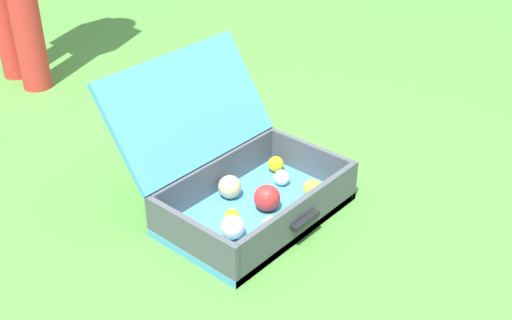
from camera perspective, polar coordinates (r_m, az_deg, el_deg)
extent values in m
plane|color=#4C8C38|center=(1.95, 0.60, -5.36)|extent=(16.00, 16.00, 0.00)
cube|color=#4799C6|center=(1.96, 0.00, -4.73)|extent=(0.56, 0.35, 0.03)
cube|color=#4C5156|center=(1.77, -5.82, -7.10)|extent=(0.02, 0.35, 0.14)
cube|color=#4C5156|center=(2.10, 4.86, -0.24)|extent=(0.02, 0.35, 0.14)
cube|color=#4C5156|center=(1.84, 3.91, -5.31)|extent=(0.52, 0.02, 0.14)
cube|color=#4C5156|center=(2.02, -3.54, -1.63)|extent=(0.52, 0.02, 0.14)
cube|color=#4799C6|center=(1.98, -5.96, 4.66)|extent=(0.56, 0.21, 0.30)
cube|color=black|center=(1.82, 4.44, -5.38)|extent=(0.11, 0.02, 0.02)
sphere|color=white|center=(2.05, 2.30, -1.57)|extent=(0.05, 0.05, 0.05)
sphere|color=#CCDB38|center=(2.00, 5.05, -2.53)|extent=(0.06, 0.06, 0.06)
sphere|color=white|center=(1.82, -2.10, -6.00)|extent=(0.07, 0.07, 0.07)
sphere|color=blue|center=(1.85, -6.49, -6.02)|extent=(0.05, 0.05, 0.05)
sphere|color=white|center=(1.85, 1.30, -5.66)|extent=(0.05, 0.05, 0.05)
sphere|color=red|center=(1.93, 0.98, -3.39)|extent=(0.08, 0.08, 0.08)
sphere|color=yellow|center=(1.88, -2.15, -5.01)|extent=(0.04, 0.04, 0.04)
sphere|color=yellow|center=(2.12, 1.77, -0.37)|extent=(0.05, 0.05, 0.05)
sphere|color=#D1B784|center=(1.99, -2.37, -2.41)|extent=(0.07, 0.07, 0.07)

